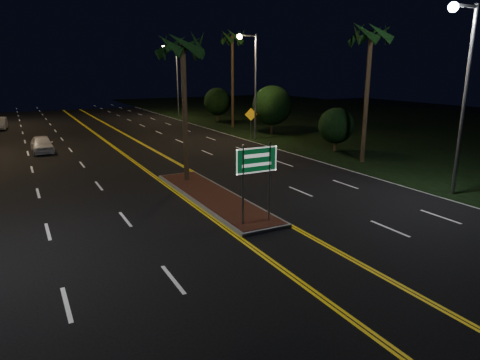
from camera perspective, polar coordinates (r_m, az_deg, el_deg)
ground at (r=15.22m, az=7.48°, el=-9.30°), size 120.00×120.00×0.00m
grass_right at (r=53.02m, az=18.57°, el=7.21°), size 40.00×110.00×0.01m
median_island at (r=20.91m, az=-3.63°, el=-2.25°), size 2.25×10.25×0.17m
highway_sign at (r=16.69m, az=2.22°, el=1.68°), size 1.80×0.08×3.20m
streetlight_right_near at (r=23.01m, az=27.48°, el=11.82°), size 1.91×0.44×9.00m
streetlight_right_mid at (r=38.21m, az=1.59°, el=13.88°), size 1.91×0.44×9.00m
streetlight_right_far at (r=56.49m, az=-8.75°, el=13.95°), size 1.91×0.44×9.00m
palm_median at (r=23.28m, az=-7.66°, el=17.29°), size 2.40×2.40×8.30m
palm_right_near at (r=29.74m, az=17.10°, el=18.00°), size 2.40×2.40×9.30m
palm_right_far at (r=46.39m, az=-1.02°, el=18.32°), size 2.40×2.40×10.30m
shrub_near at (r=33.56m, az=12.71°, el=7.08°), size 2.70×2.70×3.30m
shrub_mid at (r=41.80m, az=4.29°, el=9.89°), size 3.78×3.78×4.62m
shrub_far at (r=52.27m, az=-3.03°, el=10.42°), size 3.24×3.24×3.96m
car_near at (r=35.60m, az=-24.92°, el=4.52°), size 1.96×4.43×1.47m
warning_sign at (r=38.93m, az=1.46°, el=8.20°), size 1.12×0.31×2.73m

